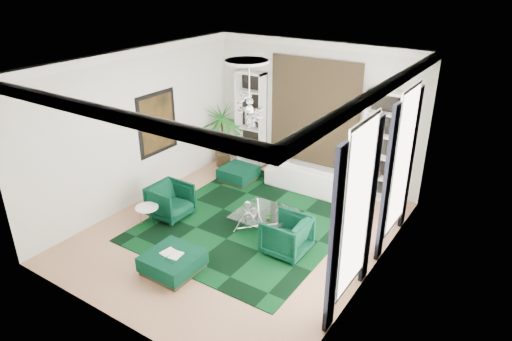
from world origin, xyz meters
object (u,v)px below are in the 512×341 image
Objects in this scene: sofa at (311,177)px; armchair_left at (170,201)px; ottoman_side at (239,174)px; coffee_table at (263,221)px; ottoman_front at (173,263)px; side_table at (148,217)px; palm at (222,127)px; armchair_right at (286,235)px.

armchair_left reaches higher than sofa.
armchair_left reaches higher than ottoman_side.
coffee_table reaches higher than ottoman_front.
armchair_left is 0.68m from side_table.
palm reaches higher than armchair_left.
ottoman_side is at bearing 18.71° from sofa.
coffee_table reaches higher than ottoman_side.
side_table is (-2.27, -1.37, 0.04)m from coffee_table.
palm is (-1.02, 0.63, 1.00)m from ottoman_side.
ottoman_side is 1.73× the size of side_table.
armchair_left is at bearing 133.92° from ottoman_front.
ottoman_front is at bearing -40.23° from armchair_right.
side_table is (-1.63, 0.93, 0.05)m from ottoman_front.
coffee_table is (-0.89, 0.50, -0.20)m from armchair_right.
coffee_table is at bearing -42.25° from ottoman_side.
armchair_left is at bearing 55.93° from sofa.
ottoman_front is 0.42× the size of palm.
coffee_table is at bearing -38.99° from palm.
armchair_left is 1.00× the size of armchair_right.
coffee_table is 3.96m from palm.
palm reaches higher than side_table.
armchair_right reaches higher than side_table.
sofa is 2.00× the size of coffee_table.
armchair_left and armchair_right have the same top height.
armchair_right reaches higher than sofa.
palm is (-2.95, -0.02, 0.85)m from sofa.
armchair_left reaches higher than ottoman_front.
palm is at bearing 141.01° from coffee_table.
armchair_right reaches higher than ottoman_side.
ottoman_front is (-1.52, -1.80, -0.21)m from armchair_right.
ottoman_front is at bearing -136.08° from armchair_left.
sofa is at bearing 18.71° from ottoman_side.
armchair_left is 3.06m from armchair_right.
ottoman_side is at bearing -128.72° from armchair_right.
sofa is at bearing -162.59° from armchair_right.
ottoman_front is (1.53, -1.59, -0.21)m from armchair_left.
side_table is (-2.23, -3.80, -0.10)m from sofa.
armchair_left is 2.29m from coffee_table.
armchair_right is (0.92, -2.94, 0.06)m from sofa.
armchair_left is 0.37× the size of palm.
armchair_right is 4.91m from palm.
armchair_right reaches higher than coffee_table.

